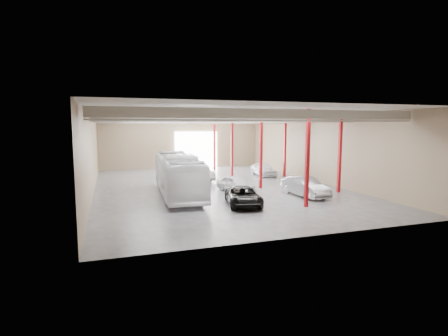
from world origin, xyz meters
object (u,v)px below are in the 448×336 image
coach_bus (178,175)px  car_row_a (235,184)px  car_row_c (173,166)px  car_right_near (305,187)px  car_row_b (198,172)px  black_sedan (243,196)px  car_right_far (263,169)px

coach_bus → car_row_a: coach_bus is taller
car_row_c → car_right_near: (7.74, -18.23, 0.04)m
car_row_b → car_right_near: bearing=-71.5°
coach_bus → car_row_b: size_ratio=2.45×
black_sedan → car_right_far: (7.90, 13.71, 0.10)m
black_sedan → car_row_a: (1.30, 5.20, 0.03)m
car_right_far → car_right_near: bearing=-96.2°
car_row_b → car_row_c: size_ratio=0.95×
car_row_a → car_row_c: size_ratio=0.78×
black_sedan → car_row_b: bearing=102.8°
coach_bus → car_right_near: (9.88, -3.89, -0.92)m
black_sedan → car_right_far: car_right_far is taller
car_row_c → coach_bus: bearing=-88.1°
black_sedan → car_row_a: bearing=87.6°
car_row_a → car_right_near: (4.80, -3.65, 0.10)m
car_row_b → car_right_far: car_row_b is taller
black_sedan → car_row_c: 19.85m
black_sedan → car_row_a: 5.36m
coach_bus → car_row_c: size_ratio=2.33×
car_row_a → car_row_c: 14.87m
car_row_c → car_right_near: car_right_near is taller
coach_bus → car_row_b: (3.53, 7.25, -0.90)m
black_sedan → car_row_b: 12.70m
coach_bus → black_sedan: size_ratio=2.52×
black_sedan → car_right_far: size_ratio=1.08×
coach_bus → car_right_far: size_ratio=2.71×
coach_bus → car_row_a: (5.08, -0.25, -1.02)m
car_row_b → car_right_near: (6.35, -11.14, -0.03)m
black_sedan → car_right_near: size_ratio=1.00×
black_sedan → car_right_near: car_right_near is taller
car_row_b → car_right_near: size_ratio=1.03×
car_row_a → car_row_b: size_ratio=0.82×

